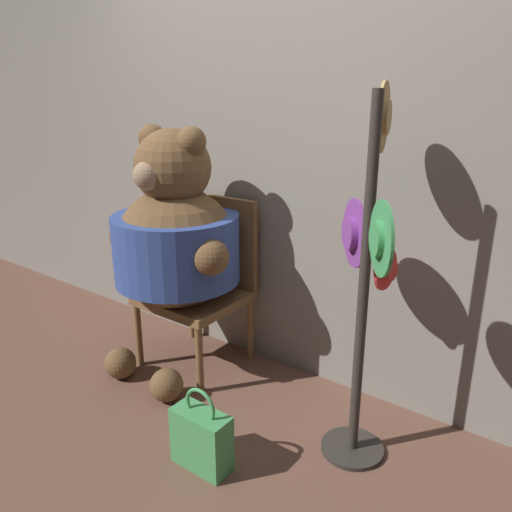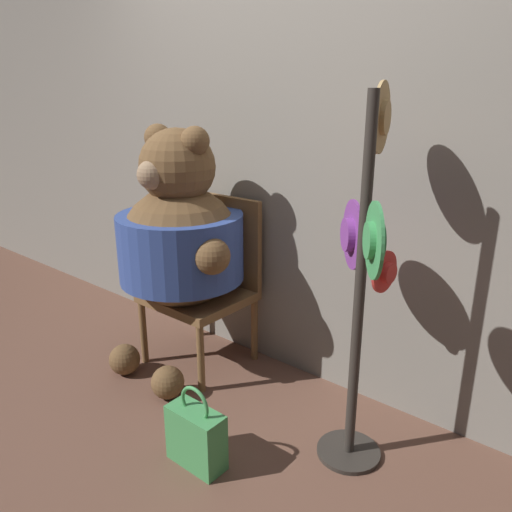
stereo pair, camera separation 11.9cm
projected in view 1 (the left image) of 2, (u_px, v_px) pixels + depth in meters
The scene contains 6 objects.
ground_plane at pixel (223, 402), 2.59m from camera, with size 14.00×14.00×0.00m, color brown.
wall_back at pixel (287, 157), 2.64m from camera, with size 8.00×0.10×2.41m.
chair at pixel (204, 278), 2.89m from camera, with size 0.54×0.50×0.96m.
teddy_bear at pixel (175, 240), 2.70m from camera, with size 0.83×0.73×1.37m.
hat_display_rack at pixel (367, 267), 2.01m from camera, with size 0.42×0.54×1.58m.
handbag_on_ground at pixel (202, 438), 2.11m from camera, with size 0.26×0.12×0.38m.
Camera 1 is at (1.46, -1.68, 1.53)m, focal length 35.00 mm.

